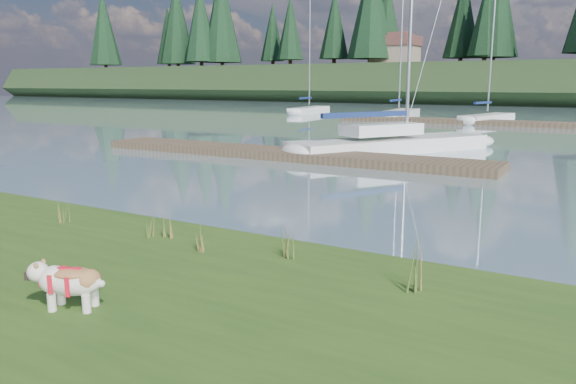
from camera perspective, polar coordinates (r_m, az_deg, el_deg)
The scene contains 21 objects.
ground at distance 39.61m, azimuth 20.62°, elevation 6.37°, with size 200.00×200.00×0.00m, color #7C97A4.
ridge at distance 82.19m, azimuth 26.23°, elevation 9.80°, with size 200.00×20.00×5.00m, color #1E3017.
bulldog at distance 6.64m, azimuth -21.30°, elevation -8.34°, with size 0.87×0.60×0.52m.
sailboat_main at distance 23.60m, azimuth 11.77°, elevation 5.11°, with size 6.72×9.73×14.37m.
dock_near at distance 21.15m, azimuth -0.78°, elevation 3.93°, with size 16.00×2.00×0.30m, color #4C3D2C.
dock_far at distance 39.30m, azimuth 23.52°, elevation 6.35°, with size 26.00×2.20×0.30m, color #4C3D2C.
sailboat_bg_0 at distance 51.58m, azimuth 2.46°, elevation 8.37°, with size 2.01×7.27×10.50m.
sailboat_bg_1 at distance 46.76m, azimuth 11.40°, elevation 7.88°, with size 2.58×8.90×12.99m.
sailboat_bg_2 at distance 42.47m, azimuth 19.92°, elevation 7.14°, with size 2.92×7.15×10.64m.
weed_0 at distance 9.14m, azimuth -12.25°, elevation -3.03°, with size 0.17×0.14×0.61m.
weed_1 at distance 9.26m, azimuth -13.98°, elevation -3.45°, with size 0.17×0.14×0.41m.
weed_2 at distance 7.96m, azimuth 0.17°, elevation -5.08°, with size 0.17×0.14×0.54m.
weed_3 at distance 10.68m, azimuth -21.94°, elevation -1.64°, with size 0.17×0.14×0.57m.
weed_4 at distance 8.30m, azimuth -8.56°, elevation -4.72°, with size 0.17×0.14×0.48m.
weed_5 at distance 6.85m, azimuth 13.41°, elevation -7.50°, with size 0.17×0.14×0.71m.
mud_lip at distance 10.44m, azimuth -12.49°, elevation -4.30°, with size 60.00×0.50×0.14m, color #33281C.
conifer_0 at distance 98.46m, azimuth -8.89°, elevation 16.74°, with size 5.72×5.72×14.15m.
conifer_1 at distance 93.06m, azimuth 0.23°, elevation 16.36°, with size 4.40×4.40×11.30m.
conifer_2 at distance 83.96m, azimuth 8.47°, elevation 18.36°, with size 6.60×6.60×16.05m.
conifer_3 at distance 83.14m, azimuth 19.58°, elevation 16.68°, with size 4.84×4.84×12.25m.
house_0 at distance 84.16m, azimuth 10.83°, elevation 14.01°, with size 6.30×5.30×4.65m.
Camera 1 is at (6.94, -8.90, 2.80)m, focal length 35.00 mm.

